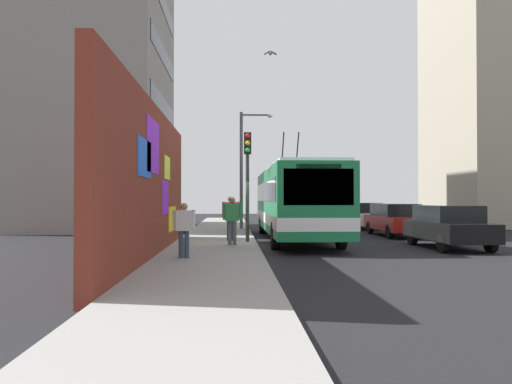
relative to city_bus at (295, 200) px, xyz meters
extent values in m
plane|color=black|center=(-2.32, 1.80, -1.77)|extent=(80.00, 80.00, 0.00)
cube|color=gray|center=(-2.32, 3.40, -1.69)|extent=(48.00, 3.20, 0.15)
cube|color=maroon|center=(-6.55, 5.15, 0.54)|extent=(13.54, 0.30, 4.62)
cube|color=blue|center=(-8.72, 4.99, 1.11)|extent=(1.84, 0.02, 0.98)
cube|color=yellow|center=(-2.95, 4.99, -0.69)|extent=(1.98, 0.02, 0.91)
cube|color=#8C19D8|center=(-7.40, 4.99, 1.56)|extent=(2.06, 0.02, 1.54)
cube|color=#8C19D8|center=(-4.88, 4.99, 0.11)|extent=(1.48, 0.02, 1.14)
cube|color=yellow|center=(-4.39, 4.99, 1.13)|extent=(1.34, 0.02, 0.80)
cube|color=gray|center=(9.04, 11.00, 8.56)|extent=(11.06, 7.85, 20.66)
cube|color=black|center=(9.04, 7.06, 2.63)|extent=(9.40, 0.04, 1.10)
cube|color=black|center=(9.04, 7.06, 5.83)|extent=(9.40, 0.04, 1.10)
cube|color=black|center=(9.04, 7.06, 9.03)|extent=(9.40, 0.04, 1.10)
cube|color=black|center=(9.04, 7.06, 12.23)|extent=(9.40, 0.04, 1.10)
cube|color=#9E937F|center=(11.04, -15.20, 7.64)|extent=(9.09, 7.20, 18.80)
cube|color=#19723F|center=(0.01, 0.00, -0.02)|extent=(12.15, 2.64, 2.60)
cube|color=silver|center=(0.01, 0.00, 1.34)|extent=(11.66, 2.43, 0.12)
cube|color=white|center=(0.01, 0.00, -0.77)|extent=(12.17, 2.66, 0.44)
cube|color=black|center=(-6.05, 0.00, 0.44)|extent=(0.04, 2.24, 1.17)
cube|color=black|center=(0.01, 0.00, 0.37)|extent=(11.18, 2.67, 0.83)
cube|color=orange|center=(-6.04, 0.00, 1.03)|extent=(0.06, 1.45, 0.28)
cylinder|color=black|center=(1.83, -0.35, 2.18)|extent=(1.43, 0.06, 2.00)
cylinder|color=black|center=(1.83, 0.35, 2.18)|extent=(1.43, 0.06, 2.00)
cylinder|color=black|center=(-3.88, -1.20, -1.27)|extent=(1.00, 0.28, 1.00)
cylinder|color=black|center=(-3.88, 1.20, -1.27)|extent=(1.00, 0.28, 1.00)
cylinder|color=black|center=(3.89, -1.20, -1.27)|extent=(1.00, 0.28, 1.00)
cylinder|color=black|center=(3.89, 1.20, -1.27)|extent=(1.00, 0.28, 1.00)
cube|color=black|center=(-3.82, -5.20, -1.12)|extent=(4.29, 1.85, 0.66)
cube|color=black|center=(-3.73, -5.20, -0.49)|extent=(2.58, 1.66, 0.60)
cylinder|color=black|center=(-5.24, -6.02, -1.45)|extent=(0.64, 0.22, 0.64)
cylinder|color=black|center=(-5.24, -4.38, -1.45)|extent=(0.64, 0.22, 0.64)
cylinder|color=black|center=(-2.40, -6.02, -1.45)|extent=(0.64, 0.22, 0.64)
cylinder|color=black|center=(-2.40, -4.38, -1.45)|extent=(0.64, 0.22, 0.64)
cube|color=#B21E19|center=(2.06, -5.20, -1.12)|extent=(4.84, 1.78, 0.66)
cube|color=black|center=(2.16, -5.20, -0.49)|extent=(2.91, 1.61, 0.60)
cylinder|color=black|center=(0.46, -5.99, -1.45)|extent=(0.64, 0.22, 0.64)
cylinder|color=black|center=(0.46, -4.41, -1.45)|extent=(0.64, 0.22, 0.64)
cylinder|color=black|center=(3.66, -5.99, -1.45)|extent=(0.64, 0.22, 0.64)
cylinder|color=black|center=(3.66, -4.41, -1.45)|extent=(0.64, 0.22, 0.64)
cube|color=white|center=(7.84, -5.20, -1.12)|extent=(4.88, 1.75, 0.66)
cube|color=black|center=(7.94, -5.20, -0.49)|extent=(2.93, 1.57, 0.60)
cylinder|color=black|center=(6.23, -5.97, -1.45)|extent=(0.64, 0.22, 0.64)
cylinder|color=black|center=(6.23, -4.43, -1.45)|extent=(0.64, 0.22, 0.64)
cylinder|color=black|center=(9.46, -5.97, -1.45)|extent=(0.64, 0.22, 0.64)
cylinder|color=black|center=(9.46, -4.43, -1.45)|extent=(0.64, 0.22, 0.64)
cylinder|color=#595960|center=(-3.65, 2.66, -1.19)|extent=(0.14, 0.14, 0.86)
cylinder|color=#595960|center=(-3.65, 2.83, -1.19)|extent=(0.14, 0.14, 0.86)
cube|color=#338C4C|center=(-3.65, 2.74, -0.43)|extent=(0.22, 0.50, 0.65)
cylinder|color=#338C4C|center=(-3.65, 2.44, -0.40)|extent=(0.09, 0.09, 0.61)
cylinder|color=#338C4C|center=(-3.65, 3.04, -0.40)|extent=(0.09, 0.09, 0.61)
sphere|color=#936B4C|center=(-3.65, 2.74, 0.01)|extent=(0.23, 0.23, 0.23)
cylinder|color=#2D3F59|center=(-1.81, 2.71, -1.18)|extent=(0.14, 0.14, 0.88)
cylinder|color=#2D3F59|center=(-1.81, 2.89, -1.18)|extent=(0.14, 0.14, 0.88)
cube|color=#BF3333|center=(-1.81, 2.80, -0.41)|extent=(0.22, 0.51, 0.66)
cylinder|color=#BF3333|center=(-1.81, 2.49, -0.37)|extent=(0.09, 0.09, 0.63)
cylinder|color=#BF3333|center=(-1.81, 3.11, -0.37)|extent=(0.09, 0.09, 0.63)
sphere|color=#936B4C|center=(-1.81, 2.80, 0.04)|extent=(0.24, 0.24, 0.24)
cylinder|color=#2D3F59|center=(-7.50, 4.02, -1.23)|extent=(0.14, 0.14, 0.77)
cylinder|color=#2D3F59|center=(-7.50, 4.18, -1.23)|extent=(0.14, 0.14, 0.77)
cube|color=silver|center=(-7.50, 4.10, -0.56)|extent=(0.22, 0.45, 0.58)
cylinder|color=silver|center=(-7.50, 3.83, -0.53)|extent=(0.09, 0.09, 0.55)
cylinder|color=silver|center=(-7.50, 4.38, -0.53)|extent=(0.09, 0.09, 0.55)
sphere|color=#936B4C|center=(-7.50, 4.10, -0.16)|extent=(0.21, 0.21, 0.21)
cylinder|color=#2D382D|center=(-2.29, 2.15, 0.52)|extent=(0.14, 0.14, 4.28)
cube|color=black|center=(-2.51, 2.15, 2.21)|extent=(0.20, 0.28, 0.84)
sphere|color=red|center=(-2.62, 2.15, 2.49)|extent=(0.18, 0.18, 0.18)
sphere|color=yellow|center=(-2.62, 2.15, 2.21)|extent=(0.18, 0.18, 0.18)
sphere|color=green|center=(-2.62, 2.15, 1.93)|extent=(0.18, 0.18, 0.18)
cylinder|color=#4C4C51|center=(5.94, 2.25, 1.66)|extent=(0.18, 0.18, 6.55)
cylinder|color=#4C4C51|center=(5.94, 1.44, 4.78)|extent=(0.10, 1.62, 0.10)
ellipsoid|color=silver|center=(5.94, 0.63, 4.73)|extent=(0.44, 0.28, 0.20)
ellipsoid|color=slate|center=(-0.73, 1.12, 6.26)|extent=(0.32, 0.14, 0.12)
cube|color=slate|center=(-0.73, 0.98, 6.29)|extent=(0.20, 0.26, 0.14)
cube|color=slate|center=(-0.73, 1.26, 6.29)|extent=(0.20, 0.26, 0.14)
camera|label=1|loc=(-21.35, 2.72, 0.06)|focal=34.15mm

